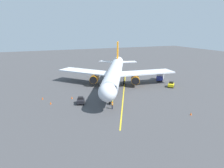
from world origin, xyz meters
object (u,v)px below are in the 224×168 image
Objects in this scene: tug_starboard_side at (81,101)px; safety_cone_nose_left at (72,98)px; airplane at (114,73)px; tug_near_nose at (171,85)px; safety_cone_wing_starboard at (42,98)px; box_truck_portside at (160,76)px; safety_cone_nose_right at (51,103)px; ground_crew_marshaller at (112,101)px; ground_crew_wing_walker at (112,105)px; safety_cone_wing_port at (191,114)px.

tug_starboard_side is 4.26m from safety_cone_nose_left.
tug_starboard_side is (12.14, 9.72, -3.30)m from airplane.
safety_cone_wing_starboard is at bearing -5.01° from tug_near_nose.
box_truck_portside is 30.15m from safety_cone_nose_left.
safety_cone_nose_right is at bearing -19.83° from tug_starboard_side.
tug_near_nose is 1.01× the size of tug_starboard_side.
safety_cone_nose_left is at bearing -1.82° from tug_near_nose.
tug_near_nose is at bearing 77.06° from box_truck_portside.
box_truck_portside reaches higher than tug_near_nose.
safety_cone_nose_left is 1.00× the size of safety_cone_nose_right.
airplane is at bearing -115.06° from ground_crew_marshaller.
airplane is at bearing -114.67° from ground_crew_wing_walker.
tug_starboard_side is at bearing -37.98° from safety_cone_wing_port.
safety_cone_wing_port is 32.23m from safety_cone_wing_starboard.
safety_cone_nose_right is (12.05, -5.64, -0.61)m from ground_crew_marshaller.
safety_cone_wing_port is (-23.84, 16.06, 0.00)m from safety_cone_nose_right.
safety_cone_nose_right is (11.29, -7.55, -0.61)m from ground_crew_wing_walker.
tug_near_nose is at bearing -158.05° from ground_crew_wing_walker.
ground_crew_wing_walker is at bearing 123.56° from safety_cone_nose_left.
safety_cone_wing_starboard is at bearing -38.52° from safety_cone_wing_port.
ground_crew_wing_walker is 17.17m from safety_cone_wing_starboard.
safety_cone_nose_left is (7.05, -7.56, -0.61)m from ground_crew_marshaller.
tug_near_nose is 19.22m from safety_cone_wing_port.
ground_crew_marshaller is 16.56m from safety_cone_wing_starboard.
safety_cone_nose_right and safety_cone_wing_starboard have the same top height.
airplane reaches higher than tug_near_nose.
tug_starboard_side is (5.22, -5.36, -0.18)m from ground_crew_wing_walker.
tug_starboard_side reaches higher than safety_cone_wing_starboard.
safety_cone_nose_right is 4.25m from safety_cone_wing_starboard.
ground_crew_marshaller is 3.11× the size of safety_cone_wing_port.
box_truck_portside reaches higher than ground_crew_wing_walker.
tug_starboard_side reaches higher than safety_cone_nose_left.
ground_crew_marshaller is 3.11× the size of safety_cone_wing_starboard.
airplane is 21.83× the size of ground_crew_marshaller.
ground_crew_marshaller is 0.64× the size of tug_starboard_side.
ground_crew_marshaller is at bearing 144.29° from safety_cone_wing_starboard.
ground_crew_wing_walker is at bearing 134.21° from tug_starboard_side.
safety_cone_nose_right is at bearing 14.20° from box_truck_portside.
ground_crew_wing_walker is 3.11× the size of safety_cone_wing_starboard.
safety_cone_nose_right is (5.01, 1.92, 0.00)m from safety_cone_nose_left.
tug_near_nose reaches higher than safety_cone_wing_port.
ground_crew_marshaller is 0.64× the size of tug_near_nose.
tug_starboard_side is at bearing 140.21° from safety_cone_wing_starboard.
ground_crew_marshaller is 1.00× the size of ground_crew_wing_walker.
box_truck_portside is 8.68× the size of safety_cone_wing_port.
ground_crew_wing_walker is at bearing -34.13° from safety_cone_wing_port.
safety_cone_nose_right and safety_cone_wing_port have the same top height.
safety_cone_nose_left is 5.36m from safety_cone_nose_right.
safety_cone_nose_left is 1.00× the size of safety_cone_wing_port.
safety_cone_nose_right is (34.36, 8.69, -1.11)m from box_truck_portside.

